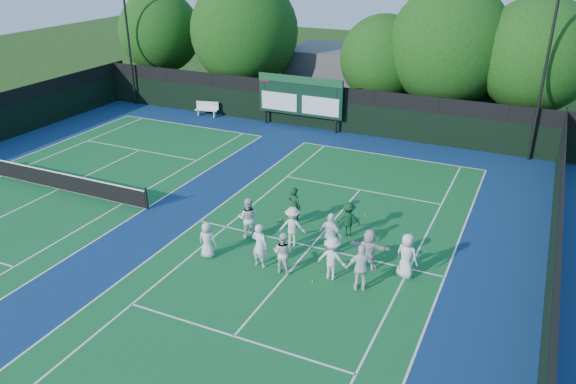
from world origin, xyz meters
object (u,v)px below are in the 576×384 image
at_px(coach_left, 294,206).
at_px(tennis_net, 58,180).
at_px(bench, 207,108).
at_px(scoreboard, 300,96).

bearing_deg(coach_left, tennis_net, 24.37).
height_order(bench, coach_left, coach_left).
distance_m(tennis_net, bench, 14.38).
distance_m(bench, coach_left, 18.17).
relative_size(scoreboard, bench, 3.51).
bearing_deg(tennis_net, bench, 90.96).
bearing_deg(coach_left, bench, -27.58).
distance_m(tennis_net, coach_left, 12.65).
xyz_separation_m(tennis_net, coach_left, (12.55, 1.48, 0.42)).
bearing_deg(tennis_net, scoreboard, 64.40).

